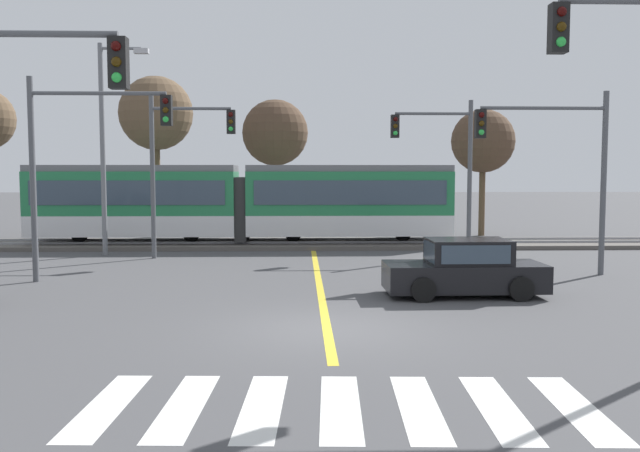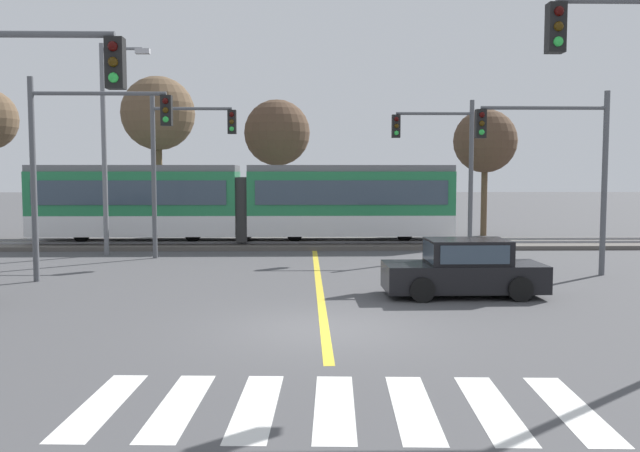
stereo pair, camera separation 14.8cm
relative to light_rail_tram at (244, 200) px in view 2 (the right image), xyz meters
name	(u,v)px [view 2 (the right image)]	position (x,y,z in m)	size (l,w,h in m)	color
ground_plane	(325,329)	(3.15, -16.25, -2.05)	(200.00, 200.00, 0.00)	#474749
track_bed	(314,244)	(3.15, 0.01, -1.96)	(120.00, 4.00, 0.18)	#56514C
rail_near	(314,242)	(3.15, -0.71, -1.82)	(120.00, 0.08, 0.10)	#939399
rail_far	(314,239)	(3.15, 0.73, -1.82)	(120.00, 0.08, 0.10)	#939399
light_rail_tram	(244,200)	(0.00, 0.00, 0.00)	(18.50, 2.64, 3.43)	silver
crosswalk_stripe_0	(101,405)	(-0.15, -20.82, -2.04)	(0.56, 2.80, 0.01)	silver
crosswalk_stripe_1	(179,405)	(0.95, -20.87, -2.04)	(0.56, 2.80, 0.01)	silver
crosswalk_stripe_2	(256,406)	(2.05, -20.92, -2.04)	(0.56, 2.80, 0.01)	silver
crosswalk_stripe_3	(334,406)	(3.15, -20.97, -2.04)	(0.56, 2.80, 0.01)	silver
crosswalk_stripe_4	(413,407)	(4.24, -21.01, -2.04)	(0.56, 2.80, 0.01)	silver
crosswalk_stripe_5	(492,408)	(5.34, -21.06, -2.04)	(0.56, 2.80, 0.01)	silver
crosswalk_stripe_6	(571,408)	(6.44, -21.11, -2.04)	(0.56, 2.80, 0.01)	silver
lane_centre_line	(319,284)	(3.15, -10.48, -2.05)	(0.20, 16.97, 0.01)	gold
sedan_crossing	(464,270)	(6.97, -12.47, -1.35)	(4.23, 1.97, 1.52)	black
traffic_light_mid_right	(560,154)	(10.80, -8.90, 1.81)	(4.25, 0.38, 5.86)	#515459
traffic_light_mid_left	(81,147)	(-3.95, -9.78, 2.00)	(4.25, 0.38, 6.12)	#515459
traffic_light_far_left	(181,153)	(-1.97, -4.25, 1.98)	(3.25, 0.38, 6.18)	#515459
traffic_light_far_right	(445,155)	(8.27, -3.49, 1.93)	(3.25, 0.38, 6.13)	#515459
street_lamp_west	(108,136)	(-5.02, -3.16, 2.66)	(1.97, 0.28, 8.32)	slate
bare_tree_west	(158,114)	(-4.69, 4.53, 4.20)	(3.72, 3.72, 8.15)	brown
bare_tree_east	(277,133)	(1.29, 5.43, 3.28)	(3.44, 3.44, 7.09)	brown
bare_tree_far_east	(485,142)	(12.06, 4.72, 2.83)	(3.27, 3.27, 6.55)	brown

